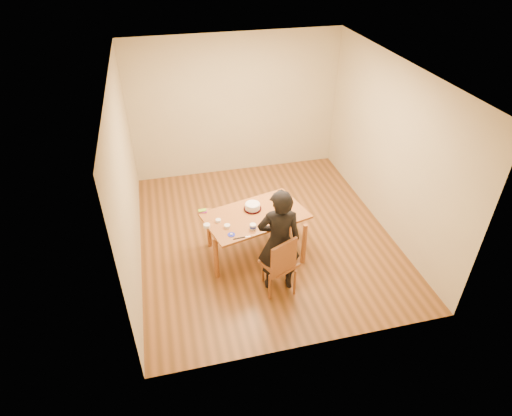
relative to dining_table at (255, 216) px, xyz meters
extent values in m
cube|color=brown|center=(0.26, 0.43, -0.73)|extent=(4.00, 4.50, 0.00)
cube|color=silver|center=(0.26, 0.43, 1.97)|extent=(4.00, 4.50, 0.00)
cube|color=tan|center=(0.26, 2.68, 0.62)|extent=(4.00, 0.00, 2.70)
cube|color=tan|center=(-1.74, 0.43, 0.62)|extent=(0.00, 4.50, 2.70)
cube|color=tan|center=(2.26, 0.43, 0.62)|extent=(0.00, 4.50, 2.70)
cube|color=brown|center=(0.00, 0.00, 0.00)|extent=(1.63, 1.20, 0.04)
cube|color=brown|center=(0.15, -0.78, -0.28)|extent=(0.55, 0.55, 0.04)
cylinder|color=#A80B25|center=(-0.01, 0.14, 0.03)|extent=(0.26, 0.26, 0.02)
cylinder|color=white|center=(-0.01, 0.14, 0.07)|extent=(0.22, 0.22, 0.07)
ellipsoid|color=white|center=(-0.01, 0.14, 0.12)|extent=(0.22, 0.22, 0.03)
cylinder|color=white|center=(-0.11, -0.32, 0.06)|extent=(0.09, 0.09, 0.08)
cylinder|color=#1B22B5|center=(-0.43, -0.39, 0.02)|extent=(0.10, 0.10, 0.01)
ellipsoid|color=white|center=(-0.43, -0.39, 0.04)|extent=(0.04, 0.04, 0.02)
cylinder|color=white|center=(-0.45, -0.20, 0.04)|extent=(0.09, 0.09, 0.04)
cylinder|color=white|center=(-0.55, -0.04, 0.04)|extent=(0.08, 0.08, 0.04)
cylinder|color=white|center=(-0.73, -0.13, 0.04)|extent=(0.09, 0.09, 0.04)
cube|color=#F138B4|center=(-0.73, 0.24, 0.03)|extent=(0.13, 0.09, 0.02)
cube|color=green|center=(-0.74, 0.25, 0.05)|extent=(0.12, 0.06, 0.02)
cube|color=black|center=(-0.34, -0.48, 0.02)|extent=(0.17, 0.03, 0.01)
imported|color=black|center=(0.15, -0.73, 0.07)|extent=(0.63, 0.47, 1.60)
camera|label=1|loc=(-1.18, -4.93, 3.66)|focal=30.00mm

